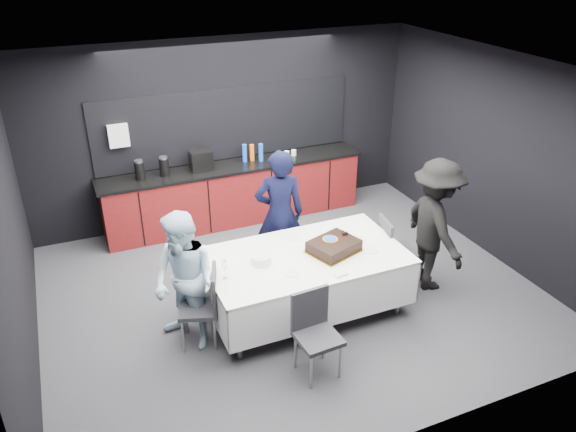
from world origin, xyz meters
The scene contains 18 objects.
ground centered at (0.00, 0.00, 0.00)m, with size 6.00×6.00×0.00m, color #3E3E42.
room_shell centered at (0.00, 0.00, 1.86)m, with size 6.04×5.04×2.82m.
kitchenette centered at (-0.02, 2.22, 0.54)m, with size 4.10×0.64×2.05m.
party_table centered at (0.00, -0.40, 0.64)m, with size 2.32×1.32×0.78m.
cake_assembly centered at (0.34, -0.46, 0.85)m, with size 0.69×0.62×0.18m.
plate_stack centered at (-0.53, -0.37, 0.83)m, with size 0.23×0.23×0.10m, color white.
loose_plate_near centered at (-0.30, -0.69, 0.78)m, with size 0.19×0.19×0.01m, color white.
loose_plate_right_a centered at (0.73, -0.35, 0.78)m, with size 0.22×0.22×0.01m, color white.
loose_plate_right_b centered at (0.74, -0.60, 0.78)m, with size 0.21×0.21×0.01m, color white.
loose_plate_far centered at (0.02, 0.01, 0.78)m, with size 0.19×0.19×0.01m, color white.
fork_pile centered at (0.18, -0.94, 0.79)m, with size 0.15×0.09×0.02m, color white.
champagne_flute centered at (-1.00, -0.50, 0.94)m, with size 0.06×0.06×0.22m.
chair_left centered at (-1.23, -0.49, 0.53)m, with size 0.53×0.53×0.92m.
chair_right centered at (1.28, -0.28, 0.53)m, with size 0.49×0.49×0.92m.
chair_near centered at (-0.33, -1.36, 0.53)m, with size 0.44×0.44×0.92m.
person_center centered at (0.06, 0.50, 0.87)m, with size 0.64×0.42×1.75m, color black.
person_left centered at (-1.42, -0.43, 0.80)m, with size 0.77×0.60×1.59m, color silver.
person_right centered at (1.72, -0.52, 0.86)m, with size 1.11×0.64×1.72m, color black.
Camera 1 is at (-2.38, -5.44, 4.14)m, focal length 35.00 mm.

